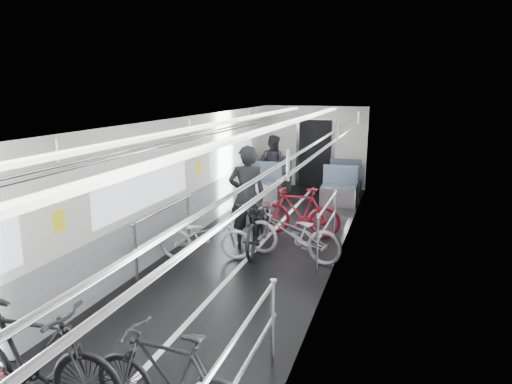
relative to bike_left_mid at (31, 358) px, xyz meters
The scene contains 9 objects.
car_shell 5.32m from the bike_left_mid, 83.44° to the left, with size 3.02×14.01×2.41m.
bike_left_mid is the anchor object (origin of this frame).
bike_left_far 4.05m from the bike_left_mid, 91.11° to the left, with size 0.55×1.59×0.84m, color #BABAC0.
bike_right_near 1.31m from the bike_left_mid, ahead, with size 0.45×1.60×0.96m, color black.
bike_right_mid 4.69m from the bike_left_mid, 73.24° to the left, with size 0.63×1.81×0.95m, color #9E9DA2.
bike_right_far 5.92m from the bike_left_mid, 78.45° to the left, with size 0.47×1.66×1.00m, color maroon.
bike_aisle 4.88m from the bike_left_mid, 82.43° to the left, with size 0.64×1.83×0.96m, color black.
person_standing 4.97m from the bike_left_mid, 85.68° to the left, with size 0.70×0.46×1.92m, color black.
person_seated 9.33m from the bike_left_mid, 92.33° to the left, with size 0.80×0.62×1.64m, color #26252C.
Camera 1 is at (2.48, -6.35, 2.96)m, focal length 32.00 mm.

